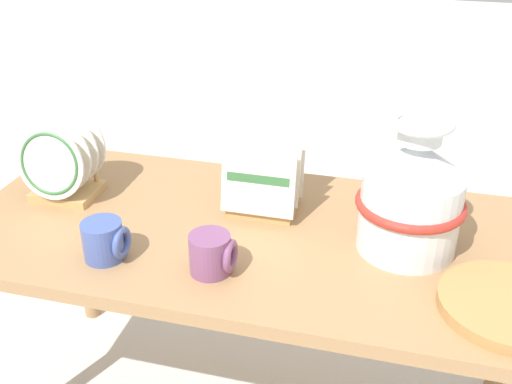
% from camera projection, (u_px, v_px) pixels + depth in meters
% --- Properties ---
extents(display_table, '(1.53, 0.70, 0.67)m').
position_uv_depth(display_table, '(256.00, 255.00, 1.56)').
color(display_table, '#9E754C').
rests_on(display_table, ground_plane).
extents(ceramic_vase, '(0.26, 0.26, 0.34)m').
position_uv_depth(ceramic_vase, '(412.00, 194.00, 1.39)').
color(ceramic_vase, silver).
rests_on(ceramic_vase, display_table).
extents(dish_rack_round_plates, '(0.20, 0.17, 0.22)m').
position_uv_depth(dish_rack_round_plates, '(62.00, 166.00, 1.64)').
color(dish_rack_round_plates, tan).
rests_on(dish_rack_round_plates, display_table).
extents(dish_rack_square_plates, '(0.19, 0.16, 0.22)m').
position_uv_depth(dish_rack_square_plates, '(264.00, 184.00, 1.58)').
color(dish_rack_square_plates, tan).
rests_on(dish_rack_square_plates, display_table).
extents(wicker_charger_stack, '(0.29, 0.29, 0.03)m').
position_uv_depth(wicker_charger_stack, '(508.00, 305.00, 1.24)').
color(wicker_charger_stack, '#AD7F47').
rests_on(wicker_charger_stack, display_table).
extents(mug_plum_glaze, '(0.10, 0.10, 0.09)m').
position_uv_depth(mug_plum_glaze, '(212.00, 254.00, 1.35)').
color(mug_plum_glaze, '#7A4770').
rests_on(mug_plum_glaze, display_table).
extents(mug_cobalt_glaze, '(0.10, 0.10, 0.09)m').
position_uv_depth(mug_cobalt_glaze, '(105.00, 241.00, 1.40)').
color(mug_cobalt_glaze, '#42569E').
rests_on(mug_cobalt_glaze, display_table).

